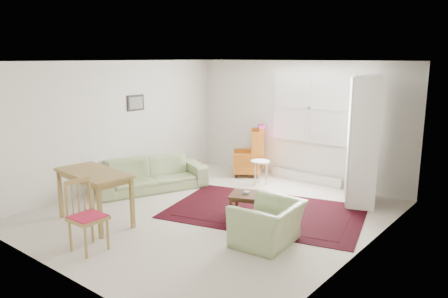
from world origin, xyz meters
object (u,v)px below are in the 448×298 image
Objects in this scene: stool at (260,172)px; sofa at (151,168)px; desk at (95,197)px; armchair at (268,219)px; desk_chair at (88,216)px; coffee_table at (247,206)px; wingback_chair at (248,151)px; cabinet at (363,141)px.

sofa is at bearing -131.82° from stool.
desk is (-0.82, -3.38, 0.16)m from stool.
stool is at bearing -148.60° from armchair.
coffee_table is at bearing -22.47° from desk_chair.
armchair is at bearing 4.47° from wingback_chair.
stool is 4.05m from desk_chair.
desk is at bearing -136.58° from sofa.
wingback_chair is 2.72m from cabinet.
coffee_table is 0.22× the size of cabinet.
armchair is 2.92m from stool.
stool reaches higher than coffee_table.
desk is at bearing -153.65° from cabinet.
sofa is 1.91× the size of wingback_chair.
wingback_chair is 0.85× the size of desk.
coffee_table is at bearing 43.66° from desk.
desk is at bearing -136.34° from coffee_table.
wingback_chair reaches higher than stool.
wingback_chair is 0.80m from stool.
cabinet is at bearing 168.17° from armchair.
armchair is 0.83× the size of wingback_chair.
cabinet is at bearing 51.20° from desk.
desk is (0.65, -1.74, -0.01)m from sofa.
desk is 1.04m from desk_chair.
stool is at bearing -18.90° from sofa.
stool is 3.48m from desk.
wingback_chair is at bearing 7.06° from desk_chair.
desk_chair is at bearing -140.81° from cabinet.
desk_chair is (0.80, -0.67, 0.07)m from desk.
desk_chair is (-1.75, -1.69, 0.12)m from armchair.
coffee_table is (1.53, -2.13, -0.35)m from wingback_chair.
stool is at bearing -0.83° from desk_chair.
sofa is 2.29× the size of armchair.
cabinet is (1.12, 1.90, 0.93)m from coffee_table.
cabinet reaches higher than sofa.
sofa is 2.81m from desk_chair.
armchair is at bearing -79.60° from sofa.
armchair reaches higher than stool.
stool is at bearing 76.37° from desk.
wingback_chair is 2.19× the size of coffee_table.
cabinet is 2.34× the size of desk_chair.
armchair is at bearing -53.59° from stool.
cabinet is 1.73× the size of desk.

